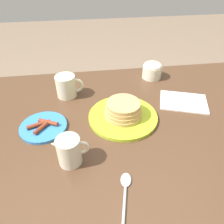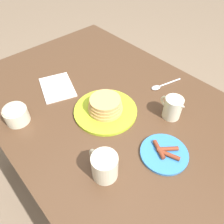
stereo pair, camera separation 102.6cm
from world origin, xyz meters
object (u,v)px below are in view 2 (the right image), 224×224
at_px(side_plate_bacon, 164,153).
at_px(spoon, 161,86).
at_px(sugar_bowl, 16,113).
at_px(pancake_plate, 105,108).
at_px(creamer_pitcher, 173,107).
at_px(coffee_mug, 104,166).
at_px(napkin, 57,87).

distance_m(side_plate_bacon, spoon, 0.35).
relative_size(side_plate_bacon, sugar_bowl, 1.82).
bearing_deg(pancake_plate, spoon, -99.02).
bearing_deg(pancake_plate, side_plate_bacon, -176.74).
distance_m(sugar_bowl, spoon, 0.60).
bearing_deg(sugar_bowl, creamer_pitcher, -129.57).
distance_m(coffee_mug, spoon, 0.48).
relative_size(creamer_pitcher, napkin, 0.50).
bearing_deg(creamer_pitcher, coffee_mug, 92.23).
xyz_separation_m(creamer_pitcher, spoon, (0.14, -0.11, -0.04)).
xyz_separation_m(side_plate_bacon, coffee_mug, (0.08, 0.19, 0.04)).
bearing_deg(coffee_mug, napkin, -14.20).
bearing_deg(creamer_pitcher, spoon, -39.00).
bearing_deg(napkin, pancake_plate, -166.52).
relative_size(pancake_plate, coffee_mug, 2.23).
bearing_deg(sugar_bowl, side_plate_bacon, -147.89).
distance_m(coffee_mug, napkin, 0.46).
bearing_deg(side_plate_bacon, napkin, 8.21).
bearing_deg(napkin, coffee_mug, 165.80).
bearing_deg(coffee_mug, sugar_bowl, 14.51).
xyz_separation_m(coffee_mug, spoon, (0.15, -0.46, -0.04)).
bearing_deg(creamer_pitcher, side_plate_bacon, 120.67).
bearing_deg(coffee_mug, side_plate_bacon, -112.58).
xyz_separation_m(pancake_plate, spoon, (-0.04, -0.28, -0.02)).
distance_m(side_plate_bacon, creamer_pitcher, 0.18).
height_order(coffee_mug, spoon, coffee_mug).
distance_m(pancake_plate, coffee_mug, 0.26).
xyz_separation_m(sugar_bowl, napkin, (0.07, -0.21, -0.04)).
distance_m(pancake_plate, spoon, 0.29).
xyz_separation_m(pancake_plate, side_plate_bacon, (-0.27, -0.02, -0.02)).
distance_m(side_plate_bacon, sugar_bowl, 0.54).
height_order(creamer_pitcher, spoon, creamer_pitcher).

